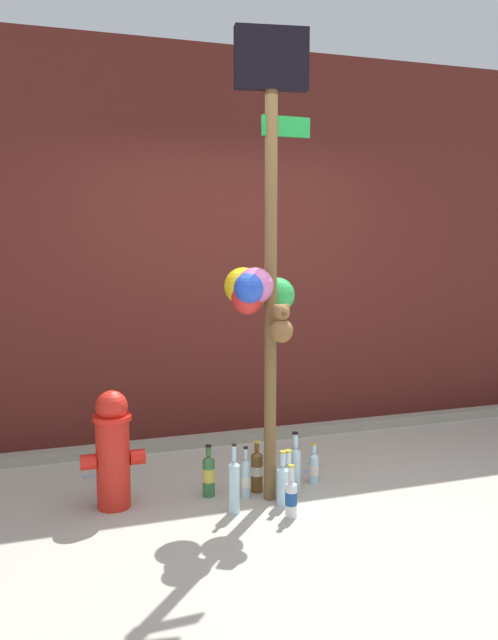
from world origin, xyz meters
The scene contains 18 objects.
ground_plane centered at (0.00, 0.00, 0.00)m, with size 14.00×14.00×0.00m, color #ADA899.
building_wall centered at (0.00, 1.85, 1.59)m, with size 10.00×0.20×3.18m.
curb_strip centered at (0.00, 1.47, 0.04)m, with size 8.00×0.12×0.08m, color gray.
memorial_post centered at (-0.22, 0.31, 1.55)m, with size 0.51×0.47×2.88m.
fire_hydrant centered at (-1.13, 0.48, 0.37)m, with size 0.39×0.24×0.74m.
bottle_0 centered at (-0.06, 0.26, 0.12)m, with size 0.08×0.08×0.32m.
bottle_1 centered at (0.10, 0.52, 0.11)m, with size 0.06×0.06×0.30m.
bottle_2 centered at (0.04, 0.39, 0.16)m, with size 0.07×0.07×0.39m.
bottle_3 centered at (-0.15, -0.02, 0.13)m, with size 0.07×0.07×0.32m.
bottle_4 centered at (-0.13, 0.17, 0.14)m, with size 0.07×0.07×0.35m.
bottle_5 centered at (-0.31, 0.36, 0.13)m, with size 0.06×0.06×0.33m.
bottle_6 centered at (0.21, 0.45, 0.11)m, with size 0.07×0.07×0.28m.
bottle_7 centered at (-0.45, 0.15, 0.17)m, with size 0.07×0.07×0.43m.
bottle_8 centered at (-0.21, 0.43, 0.15)m, with size 0.08×0.08×0.34m.
bottle_9 centered at (-0.53, 0.46, 0.14)m, with size 0.08×0.08×0.34m.
litter_0 centered at (0.36, 0.77, 0.00)m, with size 0.08×0.12×0.01m, color #8C99B2.
litter_1 centered at (0.26, 0.66, 0.00)m, with size 0.08×0.07×0.01m, color #8C99B2.
litter_2 centered at (-1.22, 1.06, 0.00)m, with size 0.11×0.07×0.01m, color #8C99B2.
Camera 1 is at (-1.61, -3.52, 1.67)m, focal length 37.30 mm.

